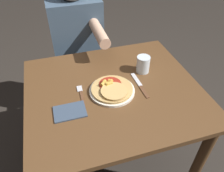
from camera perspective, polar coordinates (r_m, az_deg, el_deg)
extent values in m
plane|color=#2D2823|center=(1.76, 0.29, -18.82)|extent=(8.00, 8.00, 0.00)
cube|color=brown|center=(1.20, 0.40, -1.23)|extent=(0.94, 0.84, 0.03)
cylinder|color=brown|center=(1.44, 21.70, -18.19)|extent=(0.06, 0.06, 0.70)
cylinder|color=brown|center=(1.69, -16.87, -5.32)|extent=(0.06, 0.06, 0.70)
cylinder|color=brown|center=(1.82, 9.46, -0.07)|extent=(0.06, 0.06, 0.70)
cylinder|color=silver|center=(1.17, 0.00, -1.22)|extent=(0.24, 0.24, 0.01)
cylinder|color=tan|center=(1.16, 0.00, -0.75)|extent=(0.22, 0.22, 0.01)
cylinder|color=#9E2819|center=(1.18, -0.47, 0.55)|extent=(0.12, 0.12, 0.00)
cylinder|color=tan|center=(1.13, 0.52, -1.36)|extent=(0.14, 0.14, 0.01)
cylinder|color=gold|center=(1.18, -2.11, 1.02)|extent=(0.03, 0.03, 0.02)
cylinder|color=gold|center=(1.17, -1.31, 0.74)|extent=(0.04, 0.03, 0.02)
cylinder|color=gold|center=(1.17, -0.60, 0.71)|extent=(0.03, 0.02, 0.02)
cylinder|color=gold|center=(1.17, -1.54, 0.56)|extent=(0.03, 0.04, 0.02)
cylinder|color=gold|center=(1.18, -0.27, 1.10)|extent=(0.03, 0.03, 0.02)
cylinder|color=gold|center=(1.18, -0.41, 1.28)|extent=(0.03, 0.03, 0.02)
cylinder|color=gold|center=(1.17, -2.30, 0.61)|extent=(0.03, 0.03, 0.02)
cube|color=brown|center=(1.14, -7.68, -3.49)|extent=(0.02, 0.13, 0.00)
cube|color=silver|center=(1.20, -8.47, -0.70)|extent=(0.03, 0.05, 0.00)
cube|color=brown|center=(1.18, 8.36, -1.51)|extent=(0.02, 0.10, 0.00)
cube|color=silver|center=(1.26, 6.40, 1.70)|extent=(0.03, 0.12, 0.00)
cylinder|color=silver|center=(1.30, 8.12, 5.64)|extent=(0.08, 0.08, 0.10)
cube|color=#38475B|center=(1.09, -10.96, -6.57)|extent=(0.16, 0.11, 0.01)
cylinder|color=#2D2D38|center=(1.95, -10.07, -0.19)|extent=(0.11, 0.11, 0.52)
cylinder|color=#2D2D38|center=(1.97, -5.34, 0.71)|extent=(0.11, 0.11, 0.52)
cube|color=#3D5166|center=(1.68, -9.25, 13.53)|extent=(0.37, 0.22, 0.49)
cylinder|color=tan|center=(1.42, -3.40, 13.70)|extent=(0.07, 0.30, 0.07)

